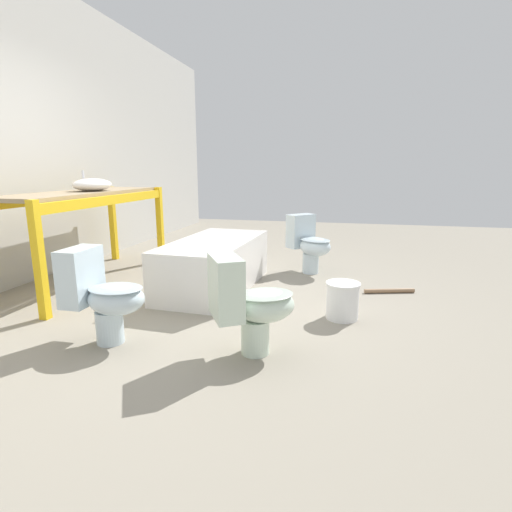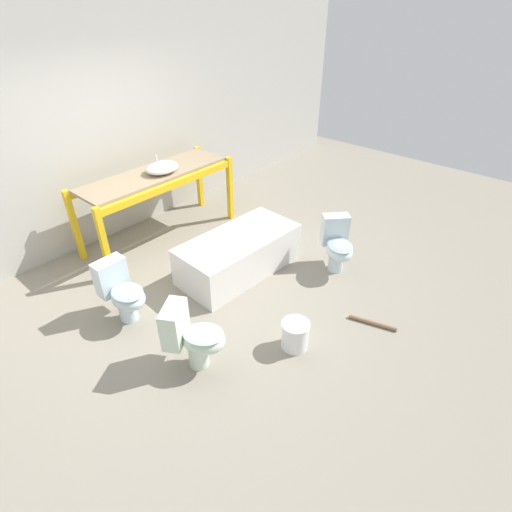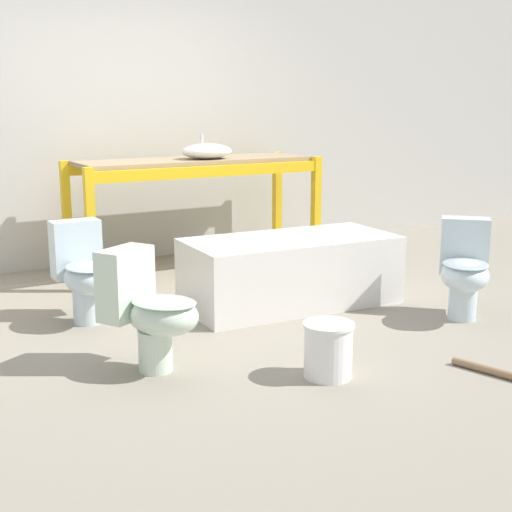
% 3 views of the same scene
% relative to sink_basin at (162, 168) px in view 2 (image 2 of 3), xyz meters
% --- Properties ---
extents(ground_plane, '(12.00, 12.00, 0.00)m').
position_rel_sink_basin_xyz_m(ground_plane, '(-0.66, -1.23, -1.03)').
color(ground_plane, gray).
extents(warehouse_wall_rear, '(10.80, 0.08, 3.20)m').
position_rel_sink_basin_xyz_m(warehouse_wall_rear, '(-0.66, 0.73, 0.57)').
color(warehouse_wall_rear, beige).
rests_on(warehouse_wall_rear, ground_plane).
extents(shelving_rack, '(2.16, 0.75, 0.97)m').
position_rel_sink_basin_xyz_m(shelving_rack, '(-0.08, 0.08, -0.20)').
color(shelving_rack, yellow).
rests_on(shelving_rack, ground_plane).
extents(sink_basin, '(0.45, 0.36, 0.21)m').
position_rel_sink_basin_xyz_m(sink_basin, '(0.00, 0.00, 0.00)').
color(sink_basin, white).
rests_on(sink_basin, shelving_rack).
extents(bathtub_main, '(1.55, 0.79, 0.50)m').
position_rel_sink_basin_xyz_m(bathtub_main, '(0.02, -1.32, -0.75)').
color(bathtub_main, white).
rests_on(bathtub_main, ground_plane).
extents(toilet_near, '(0.55, 0.63, 0.67)m').
position_rel_sink_basin_xyz_m(toilet_near, '(-1.34, -2.03, -0.68)').
color(toilet_near, silver).
rests_on(toilet_near, ground_plane).
extents(toilet_far, '(0.60, 0.61, 0.67)m').
position_rel_sink_basin_xyz_m(toilet_far, '(0.86, -2.19, -0.68)').
color(toilet_far, silver).
rests_on(toilet_far, ground_plane).
extents(toilet_extra, '(0.33, 0.55, 0.67)m').
position_rel_sink_basin_xyz_m(toilet_extra, '(-1.40, -1.00, -0.68)').
color(toilet_extra, silver).
rests_on(toilet_extra, ground_plane).
extents(bucket_white, '(0.28, 0.28, 0.30)m').
position_rel_sink_basin_xyz_m(bucket_white, '(-0.56, -2.61, -0.87)').
color(bucket_white, white).
rests_on(bucket_white, ground_plane).
extents(loose_pipe, '(0.18, 0.49, 0.04)m').
position_rel_sink_basin_xyz_m(loose_pipe, '(0.24, -3.05, -1.01)').
color(loose_pipe, '#8C6B4C').
rests_on(loose_pipe, ground_plane).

